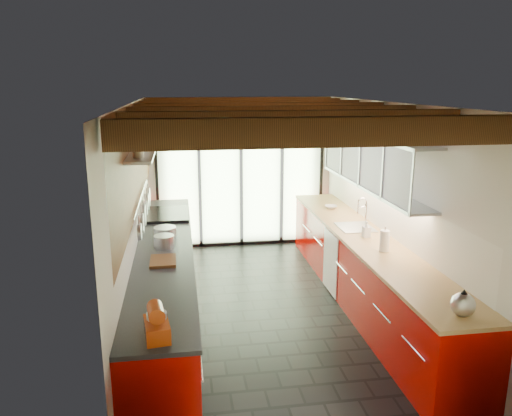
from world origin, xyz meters
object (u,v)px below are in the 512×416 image
(kettle, at_px, (463,303))
(bowl, at_px, (331,207))
(stand_mixer, at_px, (157,323))
(paper_towel, at_px, (385,241))
(soap_bottle, at_px, (366,229))

(kettle, xyz_separation_m, bowl, (0.00, 3.75, -0.08))
(stand_mixer, xyz_separation_m, paper_towel, (2.54, 1.65, 0.01))
(stand_mixer, bearing_deg, kettle, -0.18)
(stand_mixer, distance_m, paper_towel, 3.03)
(kettle, height_order, soap_bottle, kettle)
(paper_towel, height_order, bowl, paper_towel)
(paper_towel, distance_m, soap_bottle, 0.57)
(kettle, height_order, bowl, kettle)
(stand_mixer, xyz_separation_m, bowl, (2.54, 3.74, -0.09))
(stand_mixer, bearing_deg, paper_towel, 33.06)
(kettle, bearing_deg, soap_bottle, 90.00)
(bowl, bearing_deg, stand_mixer, -124.19)
(paper_towel, distance_m, bowl, 2.09)
(stand_mixer, height_order, soap_bottle, stand_mixer)
(kettle, xyz_separation_m, paper_towel, (0.00, 1.66, 0.02))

